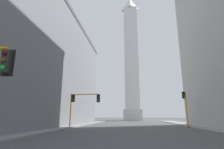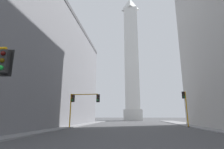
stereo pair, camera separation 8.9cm
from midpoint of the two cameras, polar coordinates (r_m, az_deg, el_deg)
The scene contains 6 objects.
sidewalk_left at distance 30.52m, azimuth -18.63°, elevation -16.25°, with size 5.00×89.25×0.15m, color gray.
sidewalk_right at distance 30.40m, azimuth 32.28°, elevation -14.96°, with size 5.00×89.25×0.15m, color gray.
building_left at distance 38.94m, azimuth -28.58°, elevation 3.35°, with size 20.25×54.28×24.12m.
obelisk at distance 79.61m, azimuth 6.41°, elevation 5.80°, with size 7.56×7.56×58.16m.
traffic_light_mid_left at distance 29.97m, azimuth -10.17°, elevation -8.74°, with size 5.11×0.50×5.61m.
traffic_light_mid_right at distance 35.41m, azimuth 22.92°, elevation -8.63°, with size 0.79×0.51×6.48m.
Camera 2 is at (0.18, -0.88, 1.99)m, focal length 28.00 mm.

